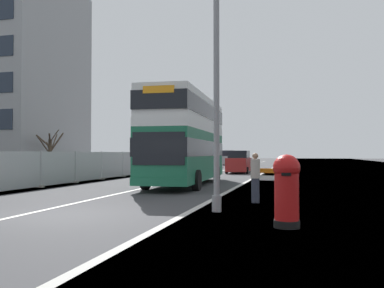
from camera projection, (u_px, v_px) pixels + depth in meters
The scene contains 13 objects.
ground at pixel (81, 217), 11.59m from camera, with size 140.00×280.00×0.10m.
double_decker_bus at pixel (186, 139), 22.98m from camera, with size 3.22×11.10×4.91m.
lamppost_foreground at pixel (216, 71), 12.50m from camera, with size 0.29×0.70×9.11m.
red_pillar_postbox at pixel (287, 187), 9.77m from camera, with size 0.65×0.65×1.75m.
roadworks_barrier at pixel (269, 178), 17.77m from camera, with size 1.46×0.63×1.12m.
construction_site_fence at pixel (123, 165), 31.15m from camera, with size 0.44×27.40×1.92m.
car_oncoming_near at pixel (239, 162), 36.79m from camera, with size 2.01×4.31×2.02m.
car_receding_mid at pixel (204, 160), 46.41m from camera, with size 1.92×4.28×2.06m.
car_receding_far at pixel (210, 159), 52.51m from camera, with size 2.02×4.51×2.14m.
car_far_side at pixel (228, 158), 61.53m from camera, with size 2.09×4.22×2.22m.
bare_tree_far_verge_near at pixel (50, 150), 38.62m from camera, with size 2.06×2.76×4.03m.
bare_tree_far_verge_mid at pixel (160, 151), 60.90m from camera, with size 2.23×2.49×4.39m.
pedestrian_at_kerb at pixel (255, 178), 14.69m from camera, with size 0.34×0.34×1.79m.
Camera 1 is at (6.71, -10.32, 1.78)m, focal length 38.18 mm.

